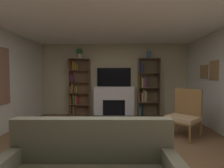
# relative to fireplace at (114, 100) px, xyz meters

# --- Properties ---
(ground_plane) EXTENTS (7.77, 7.77, 0.00)m
(ground_plane) POSITION_rel_fireplace_xyz_m (0.00, -3.12, -0.54)
(ground_plane) COLOR brown
(wall_back_accent) EXTENTS (5.37, 0.06, 2.56)m
(wall_back_accent) POSITION_rel_fireplace_xyz_m (0.00, 0.14, 0.74)
(wall_back_accent) COLOR #B5AD89
(wall_back_accent) RESTS_ON ground_plane
(ceiling) EXTENTS (5.37, 6.59, 0.06)m
(ceiling) POSITION_rel_fireplace_xyz_m (0.00, -3.12, 2.04)
(ceiling) COLOR white
(ceiling) RESTS_ON wall_back_accent
(fireplace) EXTENTS (1.53, 0.51, 1.03)m
(fireplace) POSITION_rel_fireplace_xyz_m (0.00, 0.00, 0.00)
(fireplace) COLOR white
(fireplace) RESTS_ON ground_plane
(tv) EXTENTS (1.20, 0.06, 0.67)m
(tv) POSITION_rel_fireplace_xyz_m (0.00, 0.08, 0.83)
(tv) COLOR black
(tv) RESTS_ON fireplace
(bookshelf_left) EXTENTS (0.73, 0.28, 2.02)m
(bookshelf_left) POSITION_rel_fireplace_xyz_m (-1.30, 0.01, 0.44)
(bookshelf_left) COLOR brown
(bookshelf_left) RESTS_ON ground_plane
(bookshelf_right) EXTENTS (0.73, 0.34, 2.02)m
(bookshelf_right) POSITION_rel_fireplace_xyz_m (1.12, -0.01, 0.44)
(bookshelf_right) COLOR brown
(bookshelf_right) RESTS_ON ground_plane
(potted_plant) EXTENTS (0.23, 0.23, 0.37)m
(potted_plant) POSITION_rel_fireplace_xyz_m (-1.21, -0.04, 1.70)
(potted_plant) COLOR beige
(potted_plant) RESTS_ON bookshelf_left
(vase_with_flowers) EXTENTS (0.14, 0.14, 0.43)m
(vase_with_flowers) POSITION_rel_fireplace_xyz_m (1.21, -0.04, 1.62)
(vase_with_flowers) COLOR teal
(vase_with_flowers) RESTS_ON bookshelf_right
(armchair) EXTENTS (0.84, 0.85, 1.11)m
(armchair) POSITION_rel_fireplace_xyz_m (1.71, -1.99, -0.01)
(armchair) COLOR brown
(armchair) RESTS_ON ground_plane
(coffee_table) EXTENTS (0.84, 0.53, 0.46)m
(coffee_table) POSITION_rel_fireplace_xyz_m (-0.14, -3.45, -0.15)
(coffee_table) COLOR brown
(coffee_table) RESTS_ON ground_plane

